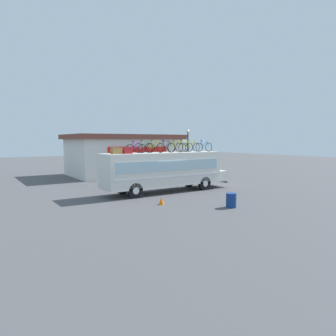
{
  "coord_description": "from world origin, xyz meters",
  "views": [
    {
      "loc": [
        -12.43,
        -19.2,
        3.94
      ],
      "look_at": [
        0.44,
        0.0,
        1.83
      ],
      "focal_mm": 32.3,
      "sensor_mm": 36.0,
      "label": 1
    }
  ],
  "objects": [
    {
      "name": "rooftop_bicycle_2",
      "position": [
        -1.44,
        0.3,
        3.42
      ],
      "size": [
        1.74,
        0.44,
        0.95
      ],
      "color": "black",
      "rests_on": "bus"
    },
    {
      "name": "rooftop_bicycle_5",
      "position": [
        1.14,
        -0.16,
        3.43
      ],
      "size": [
        1.78,
        0.44,
        0.96
      ],
      "color": "black",
      "rests_on": "bus"
    },
    {
      "name": "luggage_bag_2",
      "position": [
        -3.14,
        -0.23,
        3.24
      ],
      "size": [
        0.63,
        0.48,
        0.41
      ],
      "primitive_type": "cube",
      "color": "maroon",
      "rests_on": "bus"
    },
    {
      "name": "traffic_cone",
      "position": [
        -2.54,
        -3.73,
        0.23
      ],
      "size": [
        0.35,
        0.35,
        0.46
      ],
      "primitive_type": "cone",
      "color": "orange",
      "rests_on": "ground"
    },
    {
      "name": "roadside_building",
      "position": [
        2.72,
        12.79,
        2.34
      ],
      "size": [
        12.43,
        8.14,
        4.6
      ],
      "color": "silver",
      "rests_on": "ground"
    },
    {
      "name": "ground_plane",
      "position": [
        0.0,
        0.0,
        0.0
      ],
      "size": [
        120.0,
        120.0,
        0.0
      ],
      "primitive_type": "plane",
      "color": "#4C4C4F"
    },
    {
      "name": "rooftop_bicycle_1",
      "position": [
        -2.31,
        -0.01,
        3.4
      ],
      "size": [
        1.62,
        0.44,
        0.87
      ],
      "color": "black",
      "rests_on": "bus"
    },
    {
      "name": "luggage_bag_1",
      "position": [
        -3.91,
        -0.19,
        3.24
      ],
      "size": [
        0.71,
        0.43,
        0.42
      ],
      "primitive_type": "cube",
      "color": "olive",
      "rests_on": "bus"
    },
    {
      "name": "street_lamp",
      "position": [
        6.09,
        4.87,
        3.13
      ],
      "size": [
        0.34,
        0.34,
        5.04
      ],
      "color": "#38383D",
      "rests_on": "ground"
    },
    {
      "name": "rooftop_bicycle_6",
      "position": [
        1.93,
        -0.07,
        3.43
      ],
      "size": [
        1.71,
        0.44,
        0.98
      ],
      "color": "black",
      "rests_on": "bus"
    },
    {
      "name": "bus",
      "position": [
        0.17,
        -0.0,
        1.74
      ],
      "size": [
        10.64,
        2.41,
        3.03
      ],
      "color": "silver",
      "rests_on": "ground"
    },
    {
      "name": "rooftop_bicycle_4",
      "position": [
        0.19,
        -0.12,
        3.42
      ],
      "size": [
        1.72,
        0.44,
        0.95
      ],
      "color": "black",
      "rests_on": "bus"
    },
    {
      "name": "trash_bin",
      "position": [
        0.44,
        -6.69,
        0.42
      ],
      "size": [
        0.6,
        0.6,
        0.84
      ],
      "primitive_type": "cylinder",
      "color": "navy",
      "rests_on": "ground"
    },
    {
      "name": "rooftop_bicycle_3",
      "position": [
        -0.65,
        0.17,
        3.43
      ],
      "size": [
        1.74,
        0.44,
        0.95
      ],
      "color": "black",
      "rests_on": "bus"
    },
    {
      "name": "rooftop_bicycle_8",
      "position": [
        3.73,
        -0.36,
        3.43
      ],
      "size": [
        1.74,
        0.44,
        0.96
      ],
      "color": "black",
      "rests_on": "bus"
    },
    {
      "name": "rooftop_bicycle_7",
      "position": [
        2.79,
        0.14,
        3.42
      ],
      "size": [
        1.79,
        0.44,
        0.93
      ],
      "color": "black",
      "rests_on": "bus"
    }
  ]
}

